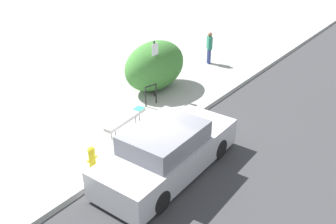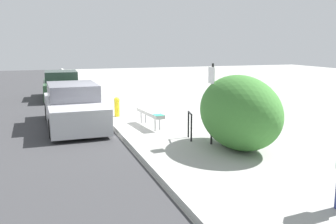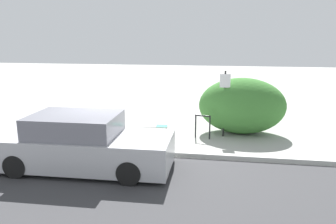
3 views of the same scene
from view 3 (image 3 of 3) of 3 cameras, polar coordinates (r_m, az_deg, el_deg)
The scene contains 8 objects.
ground_plane at distance 10.13m, azimuth -8.89°, elevation -6.97°, with size 60.00×60.00×0.00m, color #9E9E99.
curb at distance 10.11m, azimuth -8.90°, elevation -6.63°, with size 60.00×0.20×0.13m.
bench at distance 10.97m, azimuth -5.03°, elevation -2.72°, with size 1.90×0.49×0.54m.
bike_rack at distance 11.26m, azimuth 6.06°, elevation -2.14°, with size 0.55×0.16×0.83m.
sign_post at distance 11.41m, azimuth 9.81°, elevation 2.48°, with size 0.36×0.08×2.30m.
fire_hydrant at distance 11.06m, azimuth -16.93°, elevation -3.45°, with size 0.36×0.22×0.77m.
shrub_hedge at distance 12.01m, azimuth 12.75°, elevation 1.05°, with size 3.08×1.86×2.02m.
parked_car_near at distance 8.97m, azimuth -14.82°, elevation -5.46°, with size 4.70×1.88×1.47m.
Camera 3 is at (3.02, -9.03, 3.46)m, focal length 35.00 mm.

